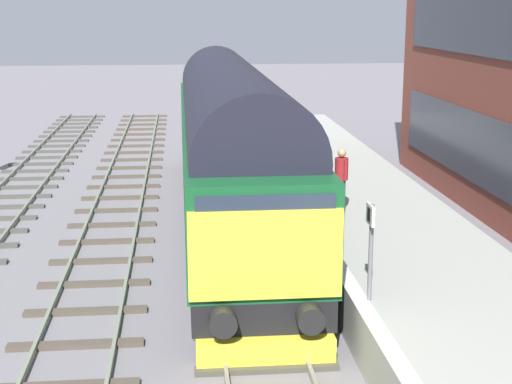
% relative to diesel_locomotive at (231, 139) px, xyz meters
% --- Properties ---
extents(ground_plane, '(140.00, 140.00, 0.00)m').
position_rel_diesel_locomotive_xyz_m(ground_plane, '(-0.00, -6.41, -2.48)').
color(ground_plane, slate).
rests_on(ground_plane, ground).
extents(track_main, '(2.50, 60.00, 0.15)m').
position_rel_diesel_locomotive_xyz_m(track_main, '(-0.00, -6.41, -2.43)').
color(track_main, gray).
rests_on(track_main, ground).
extents(track_adjacent_west, '(2.50, 60.00, 0.15)m').
position_rel_diesel_locomotive_xyz_m(track_adjacent_west, '(-3.41, -6.41, -2.43)').
color(track_adjacent_west, slate).
rests_on(track_adjacent_west, ground).
extents(station_platform, '(4.00, 44.00, 1.01)m').
position_rel_diesel_locomotive_xyz_m(station_platform, '(3.60, -6.41, -1.98)').
color(station_platform, '#A0A29A').
rests_on(station_platform, ground).
extents(diesel_locomotive, '(2.74, 18.58, 4.68)m').
position_rel_diesel_locomotive_xyz_m(diesel_locomotive, '(0.00, 0.00, 0.00)').
color(diesel_locomotive, black).
rests_on(diesel_locomotive, ground).
extents(platform_number_sign, '(0.10, 0.44, 1.76)m').
position_rel_diesel_locomotive_xyz_m(platform_number_sign, '(1.89, -8.74, -0.30)').
color(platform_number_sign, slate).
rests_on(platform_number_sign, station_platform).
extents(waiting_passenger, '(0.43, 0.49, 1.64)m').
position_rel_diesel_locomotive_xyz_m(waiting_passenger, '(2.64, -2.65, -0.49)').
color(waiting_passenger, '#372539').
rests_on(waiting_passenger, station_platform).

